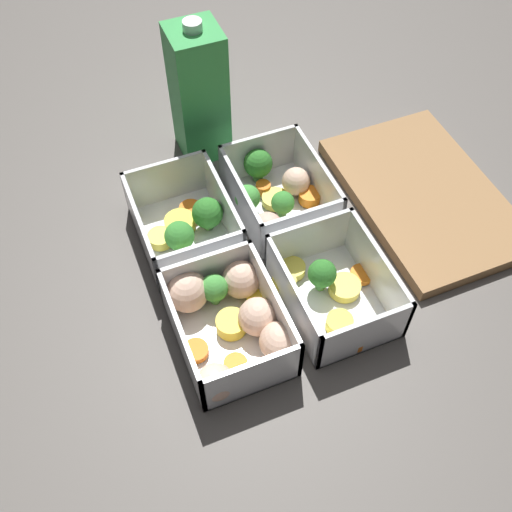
{
  "coord_description": "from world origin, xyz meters",
  "views": [
    {
      "loc": [
        0.4,
        -0.16,
        0.61
      ],
      "look_at": [
        0.0,
        0.0,
        0.02
      ],
      "focal_mm": 42.0,
      "sensor_mm": 36.0,
      "label": 1
    }
  ],
  "objects_px": {
    "container_near_left": "(187,225)",
    "container_far_left": "(277,195)",
    "juice_carton": "(199,94)",
    "container_near_right": "(231,318)",
    "container_far_right": "(331,289)"
  },
  "relations": [
    {
      "from": "container_far_left",
      "to": "container_near_left",
      "type": "bearing_deg",
      "value": -88.46
    },
    {
      "from": "container_near_right",
      "to": "juice_carton",
      "type": "height_order",
      "value": "juice_carton"
    },
    {
      "from": "container_near_left",
      "to": "container_far_left",
      "type": "bearing_deg",
      "value": 91.54
    },
    {
      "from": "container_near_right",
      "to": "container_near_left",
      "type": "bearing_deg",
      "value": -178.53
    },
    {
      "from": "container_near_right",
      "to": "container_far_left",
      "type": "height_order",
      "value": "same"
    },
    {
      "from": "container_far_left",
      "to": "container_far_right",
      "type": "bearing_deg",
      "value": 0.2
    },
    {
      "from": "container_near_left",
      "to": "container_far_left",
      "type": "distance_m",
      "value": 0.13
    },
    {
      "from": "container_near_left",
      "to": "container_far_left",
      "type": "xyz_separation_m",
      "value": [
        -0.0,
        0.13,
        0.0
      ]
    },
    {
      "from": "container_near_right",
      "to": "container_far_left",
      "type": "relative_size",
      "value": 1.09
    },
    {
      "from": "juice_carton",
      "to": "container_far_left",
      "type": "bearing_deg",
      "value": 19.71
    },
    {
      "from": "container_near_right",
      "to": "container_far_right",
      "type": "distance_m",
      "value": 0.12
    },
    {
      "from": "container_near_left",
      "to": "container_near_right",
      "type": "xyz_separation_m",
      "value": [
        0.15,
        0.0,
        0.0
      ]
    },
    {
      "from": "container_far_left",
      "to": "container_near_right",
      "type": "bearing_deg",
      "value": -38.79
    },
    {
      "from": "container_near_left",
      "to": "container_far_right",
      "type": "relative_size",
      "value": 0.95
    },
    {
      "from": "container_near_left",
      "to": "juice_carton",
      "type": "bearing_deg",
      "value": 154.0
    }
  ]
}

